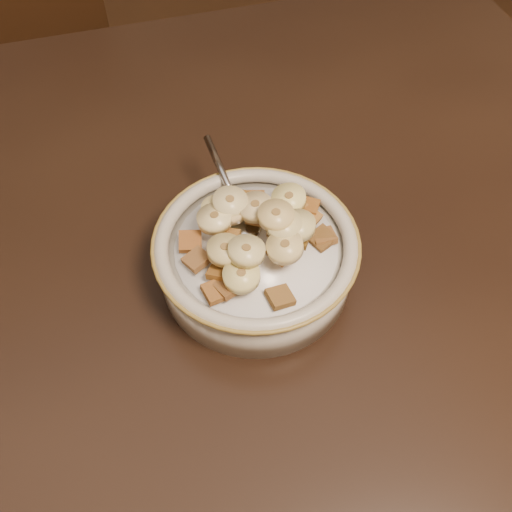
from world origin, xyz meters
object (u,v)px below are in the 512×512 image
object	(u,v)px
table	(13,336)
cereal_bowl	(256,262)
spoon	(244,222)
chair	(1,135)

from	to	relation	value
table	cereal_bowl	size ratio (longest dim) A/B	7.94
cereal_bowl	spoon	size ratio (longest dim) A/B	4.17
table	chair	xyz separation A→B (m)	(-0.06, 0.54, -0.20)
table	cereal_bowl	distance (m)	0.23
chair	cereal_bowl	world-z (taller)	chair
table	chair	size ratio (longest dim) A/B	1.32
spoon	table	bearing A→B (deg)	-1.50
cereal_bowl	spoon	distance (m)	0.04
cereal_bowl	spoon	bearing A→B (deg)	95.32
spoon	chair	bearing A→B (deg)	-66.46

